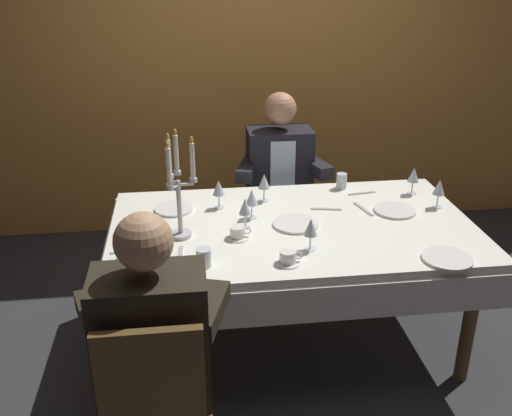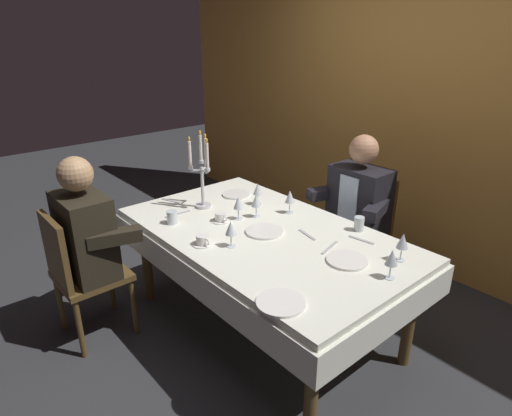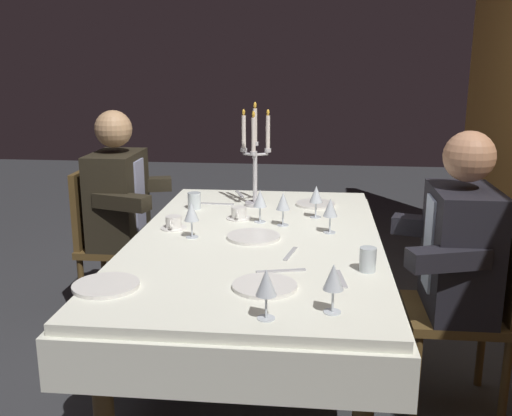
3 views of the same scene
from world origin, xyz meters
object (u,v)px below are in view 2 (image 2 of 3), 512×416
(coffee_cup_1, at_px, (203,241))
(dinner_plate_3, at_px, (264,231))
(wine_glass_4, at_px, (258,190))
(coffee_cup_0, at_px, (221,218))
(dinner_plate_0, at_px, (347,260))
(wine_glass_0, at_px, (231,229))
(wine_glass_2, at_px, (290,197))
(water_tumbler_0, at_px, (172,217))
(water_tumbler_1, at_px, (359,224))
(seated_diner_1, at_px, (359,201))
(wine_glass_1, at_px, (256,201))
(candelabra, at_px, (202,174))
(seated_diner_0, at_px, (84,235))
(dinner_plate_1, at_px, (236,194))
(wine_glass_6, at_px, (238,203))
(wine_glass_5, at_px, (403,242))
(dining_table, at_px, (264,248))
(dinner_plate_2, at_px, (281,303))
(wine_glass_3, at_px, (392,258))

(coffee_cup_1, bearing_deg, dinner_plate_3, 74.23)
(wine_glass_4, distance_m, coffee_cup_0, 0.40)
(dinner_plate_0, height_order, coffee_cup_1, coffee_cup_1)
(wine_glass_0, height_order, wine_glass_2, same)
(wine_glass_2, bearing_deg, dinner_plate_3, -70.63)
(dinner_plate_3, distance_m, water_tumbler_0, 0.62)
(water_tumbler_1, relative_size, seated_diner_1, 0.07)
(wine_glass_4, relative_size, coffee_cup_1, 1.24)
(wine_glass_1, xyz_separation_m, seated_diner_1, (0.28, 0.78, -0.12))
(wine_glass_4, bearing_deg, candelabra, -122.92)
(wine_glass_0, distance_m, coffee_cup_1, 0.19)
(coffee_cup_1, distance_m, seated_diner_0, 0.77)
(dinner_plate_1, height_order, wine_glass_4, wine_glass_4)
(wine_glass_2, relative_size, wine_glass_6, 1.00)
(wine_glass_5, relative_size, water_tumbler_0, 1.87)
(dinner_plate_3, distance_m, coffee_cup_1, 0.41)
(water_tumbler_0, xyz_separation_m, coffee_cup_0, (0.18, 0.26, -0.02))
(dining_table, distance_m, wine_glass_0, 0.37)
(dinner_plate_2, relative_size, coffee_cup_1, 1.78)
(seated_diner_0, bearing_deg, dinner_plate_1, 86.16)
(wine_glass_3, height_order, water_tumbler_0, wine_glass_3)
(dinner_plate_3, xyz_separation_m, coffee_cup_1, (-0.11, -0.39, 0.02))
(dinner_plate_0, relative_size, dinner_plate_2, 0.98)
(wine_glass_4, distance_m, wine_glass_5, 1.14)
(coffee_cup_1, bearing_deg, coffee_cup_0, 125.73)
(candelabra, height_order, seated_diner_1, candelabra)
(wine_glass_3, distance_m, water_tumbler_1, 0.58)
(wine_glass_4, relative_size, water_tumbler_0, 1.87)
(dinner_plate_2, xyz_separation_m, wine_glass_2, (-0.75, 0.80, 0.11))
(wine_glass_1, height_order, wine_glass_3, same)
(wine_glass_6, xyz_separation_m, coffee_cup_1, (0.15, -0.39, -0.09))
(wine_glass_0, xyz_separation_m, water_tumbler_1, (0.35, 0.75, -0.07))
(dinner_plate_0, xyz_separation_m, coffee_cup_1, (-0.69, -0.49, 0.02))
(wine_glass_2, height_order, coffee_cup_1, wine_glass_2)
(water_tumbler_1, xyz_separation_m, coffee_cup_0, (-0.69, -0.58, -0.02))
(candelabra, distance_m, wine_glass_2, 0.63)
(dinner_plate_3, distance_m, wine_glass_0, 0.30)
(wine_glass_0, xyz_separation_m, wine_glass_5, (0.74, 0.61, 0.00))
(wine_glass_6, height_order, water_tumbler_1, wine_glass_6)
(wine_glass_0, relative_size, wine_glass_3, 1.00)
(dining_table, distance_m, water_tumbler_1, 0.62)
(dinner_plate_0, height_order, seated_diner_1, seated_diner_1)
(coffee_cup_1, xyz_separation_m, seated_diner_1, (0.17, 1.29, -0.03))
(wine_glass_4, relative_size, wine_glass_6, 1.00)
(dining_table, relative_size, wine_glass_5, 11.83)
(coffee_cup_1, relative_size, seated_diner_0, 0.11)
(wine_glass_0, bearing_deg, wine_glass_4, 125.91)
(wine_glass_1, height_order, wine_glass_5, same)
(candelabra, bearing_deg, coffee_cup_0, -10.53)
(dinner_plate_2, distance_m, wine_glass_3, 0.63)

